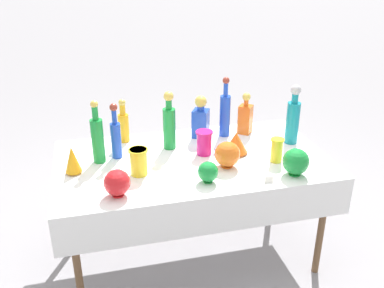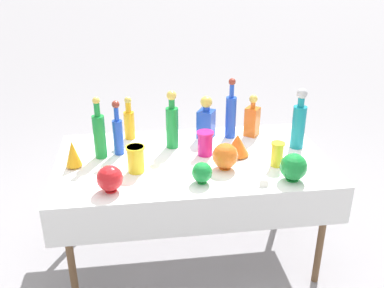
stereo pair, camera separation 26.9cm
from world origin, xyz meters
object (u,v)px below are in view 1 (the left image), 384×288
(tall_bottle_4, at_px, (225,113))
(round_bowl_0, at_px, (208,172))
(tall_bottle_5, at_px, (169,124))
(round_bowl_3, at_px, (227,154))
(slender_vase_2, at_px, (139,161))
(round_bowl_1, at_px, (296,162))
(cardboard_box_behind_right, at_px, (175,172))
(fluted_vase_0, at_px, (236,142))
(round_bowl_2, at_px, (117,183))
(square_decanter_1, at_px, (245,116))
(slender_vase_0, at_px, (204,142))
(tall_bottle_2, at_px, (124,124))
(tall_bottle_3, at_px, (98,138))
(cardboard_box_behind_left, at_px, (182,168))
(tall_bottle_1, at_px, (293,118))
(tall_bottle_0, at_px, (116,136))
(fluted_vase_1, at_px, (72,160))
(square_decanter_0, at_px, (201,119))
(slender_vase_1, at_px, (277,149))

(tall_bottle_4, bearing_deg, round_bowl_0, -115.75)
(tall_bottle_5, relative_size, round_bowl_3, 2.40)
(slender_vase_2, bearing_deg, round_bowl_1, -14.24)
(round_bowl_0, relative_size, cardboard_box_behind_right, 0.22)
(round_bowl_1, xyz_separation_m, cardboard_box_behind_right, (-0.46, 1.34, -0.71))
(fluted_vase_0, height_order, round_bowl_2, round_bowl_2)
(square_decanter_1, height_order, slender_vase_0, square_decanter_1)
(slender_vase_0, bearing_deg, cardboard_box_behind_right, 90.68)
(slender_vase_0, distance_m, round_bowl_0, 0.37)
(tall_bottle_2, xyz_separation_m, tall_bottle_3, (-0.18, -0.28, 0.04))
(tall_bottle_3, relative_size, tall_bottle_5, 1.02)
(fluted_vase_0, bearing_deg, cardboard_box_behind_left, 100.13)
(tall_bottle_1, bearing_deg, round_bowl_3, -156.30)
(round_bowl_2, xyz_separation_m, cardboard_box_behind_right, (0.58, 1.32, -0.71))
(tall_bottle_1, xyz_separation_m, round_bowl_3, (-0.54, -0.24, -0.10))
(slender_vase_2, height_order, cardboard_box_behind_left, slender_vase_2)
(tall_bottle_0, xyz_separation_m, fluted_vase_1, (-0.27, -0.15, -0.06))
(round_bowl_1, bearing_deg, square_decanter_0, 120.28)
(tall_bottle_1, distance_m, round_bowl_3, 0.60)
(slender_vase_0, distance_m, slender_vase_2, 0.48)
(tall_bottle_0, xyz_separation_m, slender_vase_1, (0.97, -0.30, -0.07))
(tall_bottle_5, height_order, slender_vase_0, tall_bottle_5)
(tall_bottle_0, distance_m, fluted_vase_1, 0.32)
(round_bowl_0, distance_m, cardboard_box_behind_right, 1.47)
(fluted_vase_0, bearing_deg, slender_vase_2, -168.41)
(tall_bottle_2, bearing_deg, tall_bottle_0, -106.44)
(round_bowl_0, bearing_deg, tall_bottle_0, 136.74)
(tall_bottle_1, height_order, square_decanter_1, tall_bottle_1)
(cardboard_box_behind_right, bearing_deg, square_decanter_0, -84.56)
(round_bowl_3, xyz_separation_m, cardboard_box_behind_right, (-0.10, 1.15, -0.71))
(slender_vase_1, bearing_deg, tall_bottle_1, 48.13)
(tall_bottle_3, bearing_deg, slender_vase_0, -4.70)
(fluted_vase_0, bearing_deg, slender_vase_1, -39.67)
(round_bowl_1, relative_size, cardboard_box_behind_right, 0.29)
(tall_bottle_5, bearing_deg, slender_vase_0, -36.54)
(tall_bottle_5, xyz_separation_m, slender_vase_1, (0.61, -0.36, -0.09))
(fluted_vase_1, bearing_deg, tall_bottle_2, 48.99)
(tall_bottle_4, relative_size, fluted_vase_1, 2.49)
(round_bowl_0, bearing_deg, tall_bottle_1, 28.93)
(round_bowl_0, relative_size, round_bowl_1, 0.77)
(tall_bottle_1, height_order, cardboard_box_behind_right, tall_bottle_1)
(tall_bottle_1, distance_m, tall_bottle_2, 1.15)
(tall_bottle_1, height_order, square_decanter_0, tall_bottle_1)
(tall_bottle_5, relative_size, square_decanter_1, 1.31)
(tall_bottle_3, bearing_deg, slender_vase_1, -13.85)
(tall_bottle_0, bearing_deg, round_bowl_3, -24.74)
(tall_bottle_3, relative_size, tall_bottle_4, 0.94)
(round_bowl_2, xyz_separation_m, round_bowl_3, (0.68, 0.18, 0.01))
(tall_bottle_5, relative_size, cardboard_box_behind_right, 0.70)
(tall_bottle_2, xyz_separation_m, fluted_vase_0, (0.69, -0.37, -0.05))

